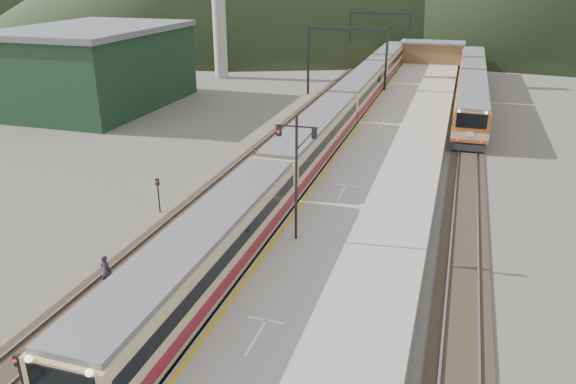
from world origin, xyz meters
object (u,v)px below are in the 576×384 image
(second_train, at_px, (472,84))
(signal_mast, at_px, (296,165))
(worker, at_px, (106,271))
(main_train, at_px, (342,111))

(second_train, distance_m, signal_mast, 42.42)
(worker, bearing_deg, main_train, -91.77)
(signal_mast, bearing_deg, main_train, 96.58)
(main_train, bearing_deg, signal_mast, -83.42)
(main_train, xyz_separation_m, second_train, (11.50, 16.67, 0.06))
(signal_mast, bearing_deg, second_train, 78.21)
(worker, bearing_deg, signal_mast, -136.11)
(second_train, relative_size, worker, 24.00)
(main_train, relative_size, signal_mast, 11.77)
(main_train, bearing_deg, second_train, 55.41)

